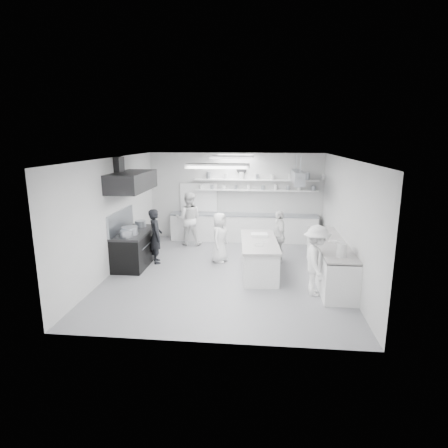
# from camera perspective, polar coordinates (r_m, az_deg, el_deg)

# --- Properties ---
(floor) EXTENTS (6.00, 7.00, 0.02)m
(floor) POSITION_cam_1_polar(r_m,az_deg,el_deg) (9.98, 0.28, -7.48)
(floor) COLOR gray
(floor) RESTS_ON ground
(ceiling) EXTENTS (6.00, 7.00, 0.02)m
(ceiling) POSITION_cam_1_polar(r_m,az_deg,el_deg) (9.36, 0.30, 10.11)
(ceiling) COLOR white
(ceiling) RESTS_ON wall_back
(wall_back) EXTENTS (6.00, 0.04, 3.00)m
(wall_back) POSITION_cam_1_polar(r_m,az_deg,el_deg) (12.99, 1.78, 4.24)
(wall_back) COLOR silver
(wall_back) RESTS_ON floor
(wall_front) EXTENTS (6.00, 0.04, 3.00)m
(wall_front) POSITION_cam_1_polar(r_m,az_deg,el_deg) (6.20, -2.83, -5.70)
(wall_front) COLOR silver
(wall_front) RESTS_ON floor
(wall_left) EXTENTS (0.04, 7.00, 3.00)m
(wall_left) POSITION_cam_1_polar(r_m,az_deg,el_deg) (10.28, -16.60, 1.34)
(wall_left) COLOR silver
(wall_left) RESTS_ON floor
(wall_right) EXTENTS (0.04, 7.00, 3.00)m
(wall_right) POSITION_cam_1_polar(r_m,az_deg,el_deg) (9.74, 18.14, 0.61)
(wall_right) COLOR silver
(wall_right) RESTS_ON floor
(stove) EXTENTS (0.80, 1.80, 0.90)m
(stove) POSITION_cam_1_polar(r_m,az_deg,el_deg) (10.75, -13.46, -3.74)
(stove) COLOR black
(stove) RESTS_ON floor
(exhaust_hood) EXTENTS (0.85, 2.00, 0.50)m
(exhaust_hood) POSITION_cam_1_polar(r_m,az_deg,el_deg) (10.38, -14.01, 6.36)
(exhaust_hood) COLOR #262627
(exhaust_hood) RESTS_ON wall_left
(back_counter) EXTENTS (5.00, 0.60, 0.92)m
(back_counter) POSITION_cam_1_polar(r_m,az_deg,el_deg) (12.88, 2.99, -0.57)
(back_counter) COLOR white
(back_counter) RESTS_ON floor
(shelf_lower) EXTENTS (4.20, 0.26, 0.04)m
(shelf_lower) POSITION_cam_1_polar(r_m,az_deg,el_deg) (12.79, 4.89, 5.19)
(shelf_lower) COLOR white
(shelf_lower) RESTS_ON wall_back
(shelf_upper) EXTENTS (4.20, 0.26, 0.04)m
(shelf_upper) POSITION_cam_1_polar(r_m,az_deg,el_deg) (12.75, 4.92, 6.75)
(shelf_upper) COLOR white
(shelf_upper) RESTS_ON wall_back
(pass_through_window) EXTENTS (1.30, 0.04, 1.00)m
(pass_through_window) POSITION_cam_1_polar(r_m,az_deg,el_deg) (13.13, -3.91, 4.09)
(pass_through_window) COLOR black
(pass_through_window) RESTS_ON wall_back
(wall_clock) EXTENTS (0.32, 0.05, 0.32)m
(wall_clock) POSITION_cam_1_polar(r_m,az_deg,el_deg) (12.82, 2.70, 8.39)
(wall_clock) COLOR white
(wall_clock) RESTS_ON wall_back
(right_counter) EXTENTS (0.74, 3.30, 0.94)m
(right_counter) POSITION_cam_1_polar(r_m,az_deg,el_deg) (9.75, 15.94, -5.51)
(right_counter) COLOR white
(right_counter) RESTS_ON floor
(pot_rack) EXTENTS (0.30, 1.60, 0.40)m
(pot_rack) POSITION_cam_1_polar(r_m,az_deg,el_deg) (11.81, 11.22, 7.03)
(pot_rack) COLOR #A2A8B1
(pot_rack) RESTS_ON ceiling
(light_fixture_front) EXTENTS (1.30, 0.25, 0.10)m
(light_fixture_front) POSITION_cam_1_polar(r_m,az_deg,el_deg) (7.58, -1.02, 8.88)
(light_fixture_front) COLOR white
(light_fixture_front) RESTS_ON ceiling
(light_fixture_rear) EXTENTS (1.30, 0.25, 0.10)m
(light_fixture_rear) POSITION_cam_1_polar(r_m,az_deg,el_deg) (11.15, 1.21, 10.23)
(light_fixture_rear) COLOR white
(light_fixture_rear) RESTS_ON ceiling
(prep_island) EXTENTS (1.01, 2.32, 0.83)m
(prep_island) POSITION_cam_1_polar(r_m,az_deg,el_deg) (9.88, 5.36, -5.12)
(prep_island) COLOR white
(prep_island) RESTS_ON floor
(stove_pot) EXTENTS (0.45, 0.45, 0.26)m
(stove_pot) POSITION_cam_1_polar(r_m,az_deg,el_deg) (10.28, -14.26, -1.13)
(stove_pot) COLOR #A2A8B1
(stove_pot) RESTS_ON stove
(cook_stove) EXTENTS (0.56, 0.67, 1.56)m
(cook_stove) POSITION_cam_1_polar(r_m,az_deg,el_deg) (10.70, -10.45, -1.84)
(cook_stove) COLOR black
(cook_stove) RESTS_ON floor
(cook_back) EXTENTS (0.90, 0.72, 1.77)m
(cook_back) POSITION_cam_1_polar(r_m,az_deg,el_deg) (12.32, -5.44, 0.78)
(cook_back) COLOR white
(cook_back) RESTS_ON floor
(cook_island_left) EXTENTS (0.64, 0.81, 1.44)m
(cook_island_left) POSITION_cam_1_polar(r_m,az_deg,el_deg) (10.61, -0.69, -2.08)
(cook_island_left) COLOR white
(cook_island_left) RESTS_ON floor
(cook_island_right) EXTENTS (0.52, 0.93, 1.50)m
(cook_island_right) POSITION_cam_1_polar(r_m,az_deg,el_deg) (10.76, 8.42, -1.85)
(cook_island_right) COLOR white
(cook_island_right) RESTS_ON floor
(cook_right) EXTENTS (0.62, 1.05, 1.62)m
(cook_right) POSITION_cam_1_polar(r_m,az_deg,el_deg) (8.62, 13.97, -5.47)
(cook_right) COLOR white
(cook_right) RESTS_ON floor
(bowl_island_a) EXTENTS (0.24, 0.24, 0.06)m
(bowl_island_a) POSITION_cam_1_polar(r_m,az_deg,el_deg) (9.33, 5.44, -3.37)
(bowl_island_a) COLOR #A2A8B1
(bowl_island_a) RESTS_ON prep_island
(bowl_island_b) EXTENTS (0.19, 0.19, 0.06)m
(bowl_island_b) POSITION_cam_1_polar(r_m,az_deg,el_deg) (9.58, 6.11, -2.94)
(bowl_island_b) COLOR white
(bowl_island_b) RESTS_ON prep_island
(bowl_right) EXTENTS (0.29, 0.29, 0.06)m
(bowl_right) POSITION_cam_1_polar(r_m,az_deg,el_deg) (9.61, 16.38, -2.70)
(bowl_right) COLOR white
(bowl_right) RESTS_ON right_counter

